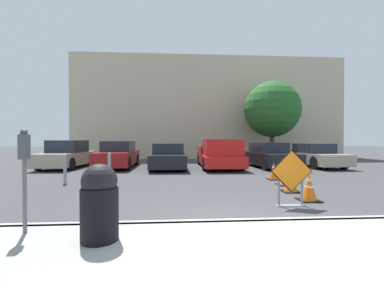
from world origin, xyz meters
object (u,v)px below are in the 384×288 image
(parked_car_fifth, at_px, (314,156))
(bollard_second, at_px, (65,168))
(parked_car_fourth, at_px, (269,156))
(trash_bin, at_px, (100,202))
(parked_car_second, at_px, (118,155))
(bollard_nearest, at_px, (109,167))
(traffic_cone_second, at_px, (291,180))
(traffic_cone_third, at_px, (285,177))
(parked_car_third, at_px, (168,157))
(pickup_truck, at_px, (219,155))
(traffic_cone_fourth, at_px, (274,171))
(traffic_cone_nearest, at_px, (309,187))
(parked_car_nearest, at_px, (67,155))
(road_closed_sign, at_px, (291,176))
(parking_meter, at_px, (24,163))

(parked_car_fifth, relative_size, bollard_second, 4.26)
(parked_car_fourth, distance_m, trash_bin, 12.32)
(parked_car_second, height_order, bollard_nearest, parked_car_second)
(parked_car_second, bearing_deg, traffic_cone_second, 132.68)
(traffic_cone_third, bearing_deg, bollard_second, 173.66)
(parked_car_third, height_order, bollard_nearest, parked_car_third)
(parked_car_fifth, bearing_deg, pickup_truck, 1.58)
(parked_car_fourth, bearing_deg, bollard_second, 23.47)
(parked_car_fifth, bearing_deg, bollard_second, 20.47)
(parked_car_third, bearing_deg, traffic_cone_second, 119.40)
(parked_car_fourth, xyz_separation_m, bollard_nearest, (-7.71, -4.76, -0.08))
(traffic_cone_fourth, relative_size, pickup_truck, 0.12)
(traffic_cone_fourth, xyz_separation_m, trash_bin, (-4.96, -6.13, 0.36))
(traffic_cone_nearest, distance_m, trash_bin, 5.26)
(traffic_cone_fourth, relative_size, parked_car_second, 0.15)
(parked_car_fifth, xyz_separation_m, bollard_nearest, (-10.56, -5.07, -0.06))
(bollard_nearest, bearing_deg, traffic_cone_third, -7.92)
(traffic_cone_third, relative_size, parked_car_third, 0.13)
(parked_car_fifth, height_order, trash_bin, parked_car_fifth)
(traffic_cone_nearest, relative_size, parked_car_fifth, 0.16)
(parked_car_fifth, distance_m, trash_bin, 14.26)
(parked_car_nearest, bearing_deg, traffic_cone_second, 145.41)
(trash_bin, distance_m, bollard_nearest, 5.91)
(traffic_cone_nearest, distance_m, parked_car_second, 10.76)
(bollard_nearest, bearing_deg, traffic_cone_nearest, -28.04)
(traffic_cone_nearest, bearing_deg, road_closed_sign, -144.04)
(road_closed_sign, xyz_separation_m, bollard_nearest, (-5.10, 3.62, -0.13))
(parked_car_fourth, bearing_deg, road_closed_sign, 69.01)
(road_closed_sign, relative_size, traffic_cone_fourth, 1.97)
(road_closed_sign, height_order, parked_car_nearest, parked_car_nearest)
(road_closed_sign, distance_m, parked_car_fourth, 8.77)
(traffic_cone_second, height_order, bollard_second, bollard_second)
(traffic_cone_nearest, bearing_deg, trash_bin, -149.52)
(traffic_cone_second, xyz_separation_m, traffic_cone_fourth, (0.40, 2.34, -0.02))
(parked_car_fourth, bearing_deg, parked_car_nearest, -7.16)
(traffic_cone_third, height_order, bollard_second, bollard_second)
(road_closed_sign, bearing_deg, bollard_second, 151.51)
(pickup_truck, bearing_deg, traffic_cone_second, 99.42)
(parked_car_third, xyz_separation_m, bollard_nearest, (-2.02, -4.72, -0.06))
(traffic_cone_second, relative_size, parked_car_nearest, 0.16)
(traffic_cone_fourth, distance_m, pickup_truck, 4.57)
(trash_bin, bearing_deg, bollard_second, 116.39)
(parked_car_nearest, xyz_separation_m, parked_car_fourth, (11.39, -0.69, -0.04))
(traffic_cone_third, relative_size, parked_car_nearest, 0.13)
(bollard_second, bearing_deg, pickup_truck, 36.16)
(pickup_truck, xyz_separation_m, bollard_nearest, (-4.86, -4.69, -0.14))
(parked_car_third, bearing_deg, traffic_cone_nearest, 115.44)
(parked_car_fourth, bearing_deg, traffic_cone_nearest, 72.75)
(bollard_second, xyz_separation_m, parking_meter, (1.63, -5.39, 0.66))
(bollard_nearest, bearing_deg, parked_car_nearest, 124.03)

